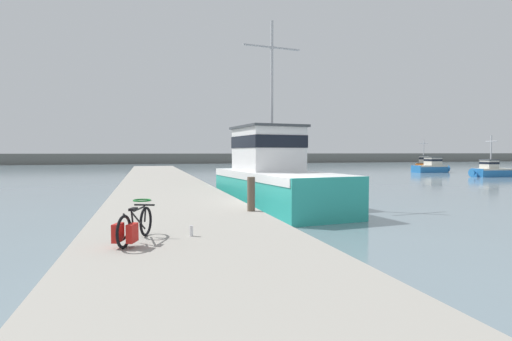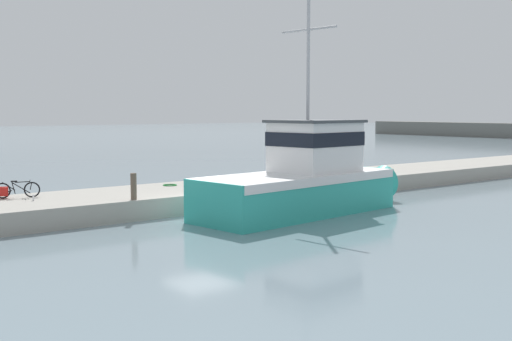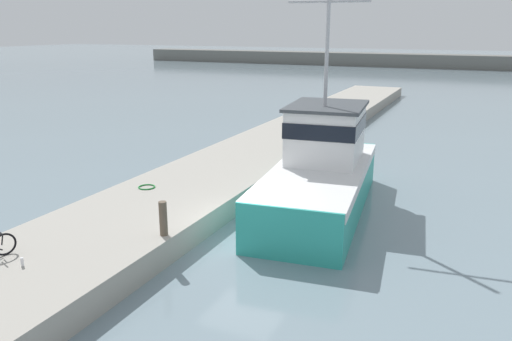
{
  "view_description": "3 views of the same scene",
  "coord_description": "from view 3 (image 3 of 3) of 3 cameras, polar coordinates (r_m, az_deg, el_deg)",
  "views": [
    {
      "loc": [
        -4.8,
        -13.75,
        2.63
      ],
      "look_at": [
        -1.04,
        -0.17,
        1.98
      ],
      "focal_mm": 28.0,
      "sensor_mm": 36.0,
      "label": 1
    },
    {
      "loc": [
        20.9,
        -13.63,
        4.32
      ],
      "look_at": [
        -0.12,
        2.84,
        1.81
      ],
      "focal_mm": 45.0,
      "sensor_mm": 36.0,
      "label": 2
    },
    {
      "loc": [
        6.48,
        -13.34,
        6.74
      ],
      "look_at": [
        -0.97,
        2.93,
        1.62
      ],
      "focal_mm": 35.0,
      "sensor_mm": 36.0,
      "label": 3
    }
  ],
  "objects": [
    {
      "name": "dock_pier",
      "position": [
        18.01,
        -12.28,
        -4.99
      ],
      "size": [
        4.86,
        80.0,
        0.83
      ],
      "primitive_type": "cube",
      "color": "#A39E93",
      "rests_on": "ground_plane"
    },
    {
      "name": "hose_coil",
      "position": [
        19.66,
        -12.38,
        -1.85
      ],
      "size": [
        0.65,
        0.65,
        0.05
      ],
      "primitive_type": "torus",
      "color": "#197A2D",
      "rests_on": "dock_pier"
    },
    {
      "name": "mooring_post",
      "position": [
        14.98,
        -10.55,
        -5.42
      ],
      "size": [
        0.24,
        0.24,
        1.05
      ],
      "primitive_type": "cylinder",
      "color": "brown",
      "rests_on": "dock_pier"
    },
    {
      "name": "ground_plane",
      "position": [
        16.29,
        -1.21,
        -8.48
      ],
      "size": [
        320.0,
        320.0,
        0.0
      ],
      "primitive_type": "plane",
      "color": "gray"
    },
    {
      "name": "water_bottle_on_curb",
      "position": [
        14.39,
        -25.17,
        -9.43
      ],
      "size": [
        0.07,
        0.07,
        0.23
      ],
      "primitive_type": "cylinder",
      "color": "silver",
      "rests_on": "dock_pier"
    },
    {
      "name": "fishing_boat_main",
      "position": [
        19.43,
        7.56,
        0.15
      ],
      "size": [
        4.34,
        11.2,
        8.89
      ],
      "rotation": [
        0.0,
        0.0,
        0.11
      ],
      "color": "teal",
      "rests_on": "ground_plane"
    }
  ]
}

